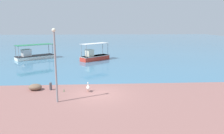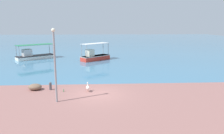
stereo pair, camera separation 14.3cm
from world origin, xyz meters
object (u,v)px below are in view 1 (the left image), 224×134
Objects in this scene: pelican at (88,87)px; mooring_bollard at (51,86)px; lamp_post at (55,61)px; net_pile at (35,87)px; fishing_boat_center at (33,55)px; glass_bottle at (64,91)px; fishing_boat_far_left at (94,56)px.

pelican is 3.35m from mooring_bollard.
lamp_post reaches higher than mooring_bollard.
pelican is at bearing -9.26° from net_pile.
fishing_boat_center is 21.98× the size of glass_bottle.
lamp_post is at bearing -97.35° from fishing_boat_far_left.
fishing_boat_center is 7.37× the size of pelican.
mooring_bollard is 1.34m from net_pile.
lamp_post reaches higher than net_pile.
net_pile is at bearing 128.75° from lamp_post.
net_pile is at bearing -73.55° from fishing_boat_center.
fishing_boat_far_left is 15.85m from net_pile.
fishing_boat_center is 1.10× the size of lamp_post.
fishing_boat_far_left is at bearing 89.30° from pelican.
fishing_boat_center is 20.00m from pelican.
fishing_boat_center is 17.52m from net_pile.
pelican is at bearing -61.38° from fishing_boat_center.
fishing_boat_far_left is at bearing 77.09° from mooring_bollard.
fishing_boat_far_left is 0.87× the size of lamp_post.
lamp_post is 3.79m from glass_bottle.
fishing_boat_center reaches higher than glass_bottle.
net_pile is (-4.62, 0.75, -0.11)m from pelican.
net_pile is at bearing -107.67° from fishing_boat_far_left.
fishing_boat_center reaches higher than mooring_bollard.
fishing_boat_center is at bearing 170.11° from fishing_boat_far_left.
net_pile is 2.67m from glass_bottle.
fishing_boat_center is 5.23× the size of net_pile.
fishing_boat_far_left is 0.79× the size of fishing_boat_center.
pelican is 0.15× the size of lamp_post.
fishing_boat_center is (-9.77, 1.70, -0.05)m from fishing_boat_far_left.
lamp_post is 4.74× the size of net_pile.
mooring_bollard is at bearing 167.78° from pelican.
fishing_boat_far_left reaches higher than glass_bottle.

